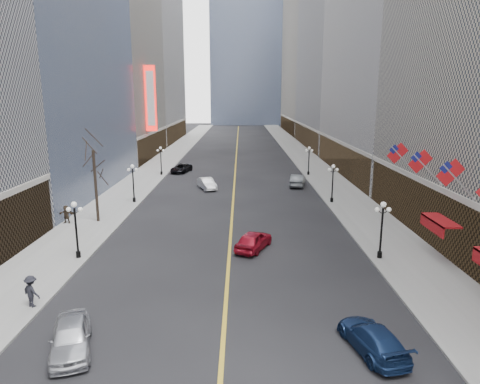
{
  "coord_description": "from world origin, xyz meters",
  "views": [
    {
      "loc": [
        0.91,
        -1.52,
        12.54
      ],
      "look_at": [
        0.88,
        18.92,
        7.92
      ],
      "focal_mm": 32.0,
      "sensor_mm": 36.0,
      "label": 1
    }
  ],
  "objects_px": {
    "car_nb_near": "(71,337)",
    "streetlamp_east_1": "(382,224)",
    "streetlamp_west_2": "(133,179)",
    "car_sb_mid": "(254,240)",
    "streetlamp_west_3": "(161,158)",
    "car_sb_near": "(372,338)",
    "streetlamp_east_2": "(333,179)",
    "car_sb_far": "(298,180)",
    "streetlamp_east_3": "(309,158)",
    "car_nb_far": "(181,168)",
    "car_nb_mid": "(207,184)",
    "streetlamp_west_1": "(76,224)"
  },
  "relations": [
    {
      "from": "streetlamp_west_3",
      "to": "car_nb_near",
      "type": "bearing_deg",
      "value": -84.99
    },
    {
      "from": "streetlamp_west_3",
      "to": "streetlamp_east_1",
      "type": "bearing_deg",
      "value": -56.75
    },
    {
      "from": "car_nb_far",
      "to": "car_sb_far",
      "type": "xyz_separation_m",
      "value": [
        18.0,
        -11.14,
        0.14
      ]
    },
    {
      "from": "streetlamp_west_2",
      "to": "car_sb_far",
      "type": "xyz_separation_m",
      "value": [
        20.8,
        9.77,
        -2.05
      ]
    },
    {
      "from": "streetlamp_west_2",
      "to": "car_nb_near",
      "type": "xyz_separation_m",
      "value": [
        4.24,
        -30.35,
        -2.1
      ]
    },
    {
      "from": "car_nb_near",
      "to": "car_nb_far",
      "type": "xyz_separation_m",
      "value": [
        -1.44,
        51.26,
        -0.09
      ]
    },
    {
      "from": "streetlamp_east_1",
      "to": "streetlamp_east_3",
      "type": "distance_m",
      "value": 36.0
    },
    {
      "from": "streetlamp_east_3",
      "to": "car_sb_far",
      "type": "xyz_separation_m",
      "value": [
        -2.8,
        -8.23,
        -2.05
      ]
    },
    {
      "from": "streetlamp_east_2",
      "to": "car_nb_far",
      "type": "height_order",
      "value": "streetlamp_east_2"
    },
    {
      "from": "streetlamp_west_2",
      "to": "streetlamp_west_3",
      "type": "bearing_deg",
      "value": 90.0
    },
    {
      "from": "car_sb_mid",
      "to": "car_sb_far",
      "type": "height_order",
      "value": "car_sb_far"
    },
    {
      "from": "car_nb_mid",
      "to": "car_sb_near",
      "type": "xyz_separation_m",
      "value": [
        11.21,
        -38.15,
        -0.06
      ]
    },
    {
      "from": "streetlamp_east_1",
      "to": "streetlamp_east_2",
      "type": "xyz_separation_m",
      "value": [
        0.0,
        18.0,
        0.0
      ]
    },
    {
      "from": "streetlamp_west_3",
      "to": "car_nb_near",
      "type": "xyz_separation_m",
      "value": [
        4.24,
        -48.35,
        -2.1
      ]
    },
    {
      "from": "car_sb_near",
      "to": "streetlamp_east_1",
      "type": "bearing_deg",
      "value": -122.66
    },
    {
      "from": "streetlamp_east_2",
      "to": "car_sb_mid",
      "type": "height_order",
      "value": "streetlamp_east_2"
    },
    {
      "from": "streetlamp_east_2",
      "to": "streetlamp_west_3",
      "type": "relative_size",
      "value": 1.0
    },
    {
      "from": "streetlamp_east_2",
      "to": "streetlamp_east_3",
      "type": "relative_size",
      "value": 1.0
    },
    {
      "from": "streetlamp_east_3",
      "to": "streetlamp_west_3",
      "type": "bearing_deg",
      "value": 180.0
    },
    {
      "from": "streetlamp_west_3",
      "to": "car_nb_far",
      "type": "height_order",
      "value": "streetlamp_west_3"
    },
    {
      "from": "car_nb_near",
      "to": "streetlamp_east_1",
      "type": "bearing_deg",
      "value": 14.4
    },
    {
      "from": "streetlamp_east_1",
      "to": "car_sb_mid",
      "type": "xyz_separation_m",
      "value": [
        -9.8,
        2.25,
        -2.11
      ]
    },
    {
      "from": "streetlamp_east_1",
      "to": "streetlamp_west_3",
      "type": "distance_m",
      "value": 43.05
    },
    {
      "from": "streetlamp_west_3",
      "to": "car_sb_near",
      "type": "height_order",
      "value": "streetlamp_west_3"
    },
    {
      "from": "streetlamp_east_3",
      "to": "car_nb_far",
      "type": "distance_m",
      "value": 21.12
    },
    {
      "from": "streetlamp_east_3",
      "to": "streetlamp_west_1",
      "type": "relative_size",
      "value": 1.0
    },
    {
      "from": "streetlamp_west_3",
      "to": "car_nb_far",
      "type": "distance_m",
      "value": 4.59
    },
    {
      "from": "car_sb_far",
      "to": "car_sb_mid",
      "type": "bearing_deg",
      "value": 87.41
    },
    {
      "from": "streetlamp_west_3",
      "to": "car_sb_near",
      "type": "distance_m",
      "value": 52.06
    },
    {
      "from": "streetlamp_east_2",
      "to": "car_sb_mid",
      "type": "bearing_deg",
      "value": -121.9
    },
    {
      "from": "streetlamp_west_3",
      "to": "car_nb_mid",
      "type": "relative_size",
      "value": 0.98
    },
    {
      "from": "streetlamp_east_3",
      "to": "streetlamp_west_1",
      "type": "bearing_deg",
      "value": -123.25
    },
    {
      "from": "streetlamp_west_1",
      "to": "streetlamp_east_2",
      "type": "bearing_deg",
      "value": 37.33
    },
    {
      "from": "car_nb_near",
      "to": "car_nb_far",
      "type": "distance_m",
      "value": 51.28
    },
    {
      "from": "car_sb_near",
      "to": "car_nb_near",
      "type": "bearing_deg",
      "value": -13.23
    },
    {
      "from": "streetlamp_east_1",
      "to": "car_nb_near",
      "type": "height_order",
      "value": "streetlamp_east_1"
    },
    {
      "from": "streetlamp_east_1",
      "to": "car_sb_mid",
      "type": "bearing_deg",
      "value": 167.04
    },
    {
      "from": "streetlamp_west_1",
      "to": "streetlamp_west_2",
      "type": "xyz_separation_m",
      "value": [
        0.0,
        18.0,
        0.0
      ]
    },
    {
      "from": "streetlamp_east_3",
      "to": "car_nb_mid",
      "type": "height_order",
      "value": "streetlamp_east_3"
    },
    {
      "from": "streetlamp_east_1",
      "to": "streetlamp_west_2",
      "type": "height_order",
      "value": "same"
    },
    {
      "from": "streetlamp_west_2",
      "to": "car_nb_mid",
      "type": "bearing_deg",
      "value": 44.09
    },
    {
      "from": "car_sb_near",
      "to": "car_sb_mid",
      "type": "relative_size",
      "value": 1.03
    },
    {
      "from": "car_nb_near",
      "to": "car_sb_far",
      "type": "height_order",
      "value": "car_sb_far"
    },
    {
      "from": "streetlamp_east_3",
      "to": "car_sb_mid",
      "type": "bearing_deg",
      "value": -106.19
    },
    {
      "from": "streetlamp_west_2",
      "to": "car_sb_mid",
      "type": "height_order",
      "value": "streetlamp_west_2"
    },
    {
      "from": "streetlamp_east_2",
      "to": "car_sb_near",
      "type": "bearing_deg",
      "value": -98.05
    },
    {
      "from": "streetlamp_west_2",
      "to": "car_sb_mid",
      "type": "xyz_separation_m",
      "value": [
        13.8,
        -15.75,
        -2.11
      ]
    },
    {
      "from": "streetlamp_east_1",
      "to": "car_sb_near",
      "type": "distance_m",
      "value": 13.21
    },
    {
      "from": "streetlamp_east_2",
      "to": "car_nb_mid",
      "type": "xyz_separation_m",
      "value": [
        -15.5,
        7.85,
        -2.14
      ]
    },
    {
      "from": "car_sb_far",
      "to": "car_sb_near",
      "type": "bearing_deg",
      "value": 100.63
    }
  ]
}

